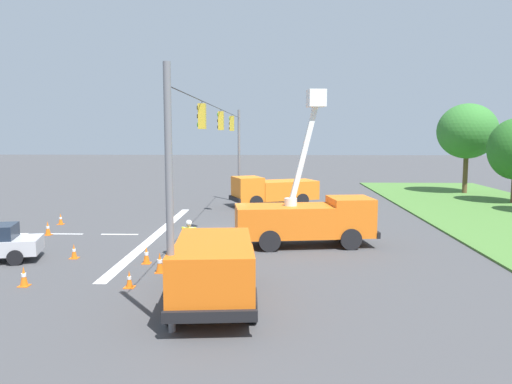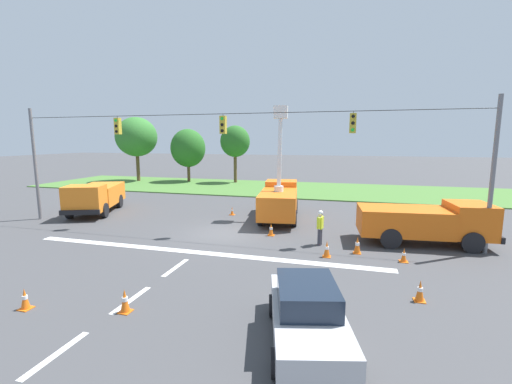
% 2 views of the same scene
% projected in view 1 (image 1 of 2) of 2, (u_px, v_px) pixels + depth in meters
% --- Properties ---
extents(ground_plane, '(200.00, 200.00, 0.00)m').
position_uv_depth(ground_plane, '(222.00, 235.00, 26.47)').
color(ground_plane, '#424244').
extents(lane_markings, '(17.60, 15.25, 0.01)m').
position_uv_depth(lane_markings, '(129.00, 234.00, 26.66)').
color(lane_markings, silver).
rests_on(lane_markings, ground).
extents(signal_gantry, '(26.20, 0.33, 7.20)m').
position_uv_depth(signal_gantry, '(221.00, 152.00, 25.92)').
color(signal_gantry, slate).
rests_on(signal_gantry, ground).
extents(tree_far_west, '(4.96, 5.19, 8.00)m').
position_uv_depth(tree_far_west, '(467.00, 131.00, 43.87)').
color(tree_far_west, brown).
rests_on(tree_far_west, ground).
extents(utility_truck_bucket_lift, '(3.15, 6.89, 7.40)m').
position_uv_depth(utility_truck_bucket_lift, '(307.00, 216.00, 23.83)').
color(utility_truck_bucket_lift, orange).
rests_on(utility_truck_bucket_lift, ground).
extents(utility_truck_support_near, '(4.61, 6.75, 2.23)m').
position_uv_depth(utility_truck_support_near, '(273.00, 190.00, 36.95)').
color(utility_truck_support_near, orange).
rests_on(utility_truck_support_near, ground).
extents(utility_truck_support_far, '(6.53, 3.06, 2.14)m').
position_uv_depth(utility_truck_support_far, '(213.00, 266.00, 15.82)').
color(utility_truck_support_far, orange).
rests_on(utility_truck_support_far, ground).
extents(road_worker, '(0.31, 0.64, 1.77)m').
position_uv_depth(road_worker, '(189.00, 238.00, 20.96)').
color(road_worker, '#383842').
rests_on(road_worker, ground).
extents(traffic_cone_foreground_left, '(0.36, 0.36, 0.72)m').
position_uv_depth(traffic_cone_foreground_left, '(24.00, 276.00, 17.58)').
color(traffic_cone_foreground_left, orange).
rests_on(traffic_cone_foreground_left, ground).
extents(traffic_cone_foreground_right, '(0.36, 0.36, 0.80)m').
position_uv_depth(traffic_cone_foreground_right, '(160.00, 263.00, 19.29)').
color(traffic_cone_foreground_right, orange).
rests_on(traffic_cone_foreground_right, ground).
extents(traffic_cone_mid_left, '(0.36, 0.36, 0.68)m').
position_uv_depth(traffic_cone_mid_left, '(61.00, 219.00, 29.57)').
color(traffic_cone_mid_left, orange).
rests_on(traffic_cone_mid_left, ground).
extents(traffic_cone_mid_right, '(0.36, 0.36, 0.64)m').
position_uv_depth(traffic_cone_mid_right, '(74.00, 251.00, 21.50)').
color(traffic_cone_mid_right, orange).
rests_on(traffic_cone_mid_right, ground).
extents(traffic_cone_near_bucket, '(0.36, 0.36, 0.74)m').
position_uv_depth(traffic_cone_near_bucket, '(48.00, 228.00, 26.44)').
color(traffic_cone_near_bucket, orange).
rests_on(traffic_cone_near_bucket, ground).
extents(traffic_cone_lane_edge_a, '(0.36, 0.36, 0.74)m').
position_uv_depth(traffic_cone_lane_edge_a, '(146.00, 255.00, 20.64)').
color(traffic_cone_lane_edge_a, orange).
rests_on(traffic_cone_lane_edge_a, ground).
extents(traffic_cone_lane_edge_b, '(0.36, 0.36, 0.59)m').
position_uv_depth(traffic_cone_lane_edge_b, '(307.00, 227.00, 27.34)').
color(traffic_cone_lane_edge_b, orange).
rests_on(traffic_cone_lane_edge_b, ground).
extents(traffic_cone_far_left, '(0.36, 0.36, 0.62)m').
position_uv_depth(traffic_cone_far_left, '(129.00, 279.00, 17.42)').
color(traffic_cone_far_left, orange).
rests_on(traffic_cone_far_left, ground).
extents(traffic_cone_far_right, '(0.36, 0.36, 0.71)m').
position_uv_depth(traffic_cone_far_right, '(220.00, 240.00, 23.72)').
color(traffic_cone_far_right, orange).
rests_on(traffic_cone_far_right, ground).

